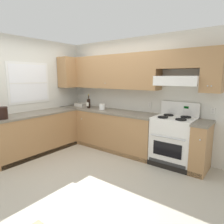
{
  "coord_description": "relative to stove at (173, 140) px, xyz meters",
  "views": [
    {
      "loc": [
        2.69,
        -2.4,
        1.69
      ],
      "look_at": [
        0.34,
        0.7,
        1.0
      ],
      "focal_mm": 31.94,
      "sensor_mm": 36.0,
      "label": 1
    }
  ],
  "objects": [
    {
      "name": "ground_plane",
      "position": [
        -1.41,
        -1.25,
        -0.48
      ],
      "size": [
        7.04,
        7.04,
        0.0
      ],
      "primitive_type": "plane",
      "color": "#B2AA99"
    },
    {
      "name": "wall_back",
      "position": [
        -1.02,
        0.27,
        1.0
      ],
      "size": [
        4.68,
        0.57,
        2.55
      ],
      "color": "silver",
      "rests_on": "ground_plane"
    },
    {
      "name": "wall_left",
      "position": [
        -3.0,
        -1.03,
        0.87
      ],
      "size": [
        0.47,
        4.0,
        2.55
      ],
      "color": "silver",
      "rests_on": "ground_plane"
    },
    {
      "name": "counter_back_run",
      "position": [
        -1.46,
        -0.01,
        -0.03
      ],
      "size": [
        3.6,
        0.65,
        0.91
      ],
      "color": "#A87A4C",
      "rests_on": "ground_plane"
    },
    {
      "name": "counter_left_run",
      "position": [
        -2.65,
        -1.26,
        -0.03
      ],
      "size": [
        0.63,
        1.91,
        0.91
      ],
      "color": "#A87A4C",
      "rests_on": "ground_plane"
    },
    {
      "name": "stove",
      "position": [
        0.0,
        0.0,
        0.0
      ],
      "size": [
        0.76,
        0.62,
        1.2
      ],
      "color": "white",
      "rests_on": "ground_plane"
    },
    {
      "name": "wine_bottle",
      "position": [
        -2.18,
        -0.05,
        0.57
      ],
      "size": [
        0.08,
        0.09,
        0.35
      ],
      "color": "black",
      "rests_on": "counter_back_run"
    },
    {
      "name": "bowl",
      "position": [
        -2.59,
        0.1,
        0.46
      ],
      "size": [
        0.3,
        0.27,
        0.08
      ],
      "color": "beige",
      "rests_on": "counter_back_run"
    },
    {
      "name": "bucket",
      "position": [
        -2.56,
        -1.99,
        0.55
      ],
      "size": [
        0.23,
        0.23,
        0.22
      ],
      "color": "black",
      "rests_on": "counter_left_run"
    },
    {
      "name": "paper_towel_roll",
      "position": [
        -1.75,
        -0.04,
        0.5
      ],
      "size": [
        0.14,
        0.14,
        0.14
      ],
      "color": "white",
      "rests_on": "counter_back_run"
    }
  ]
}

